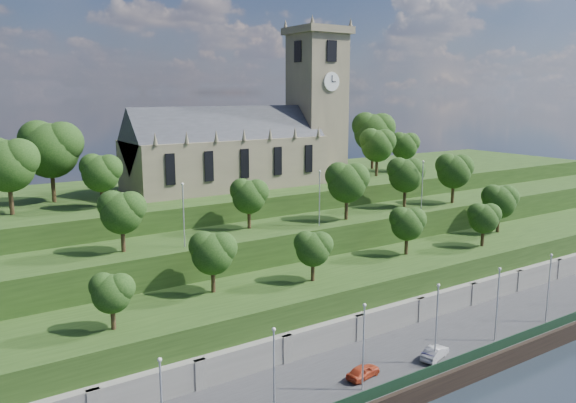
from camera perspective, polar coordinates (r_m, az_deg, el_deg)
ground at (r=64.68m, az=17.51°, el=-17.34°), size 320.00×320.00×0.00m
promenade at (r=67.69m, az=13.51°, el=-14.84°), size 160.00×12.00×2.00m
quay_wall at (r=64.15m, az=17.61°, el=-16.49°), size 160.00×0.50×2.20m
fence at (r=63.84m, az=17.22°, el=-15.10°), size 160.00×0.10×1.20m
retaining_wall at (r=70.87m, az=9.99°, el=-12.15°), size 160.00×2.10×5.00m
embankment_lower at (r=74.47m, az=6.82°, el=-9.65°), size 160.00×12.00×8.00m
embankment_upper at (r=82.07m, az=1.89°, el=-6.13°), size 160.00×10.00×12.00m
hilltop at (r=98.99m, az=-5.11°, el=-2.28°), size 160.00×32.00×15.00m
church at (r=93.53m, az=-3.67°, el=6.29°), size 38.60×12.35×27.60m
trees_lower at (r=75.83m, az=9.96°, el=-2.52°), size 67.96×8.77×7.79m
trees_upper at (r=82.92m, az=6.34°, el=2.06°), size 60.88×8.11×8.40m
trees_hilltop at (r=92.05m, az=-5.23°, el=5.84°), size 76.58×16.26×11.47m
lamp_posts_promenade at (r=61.76m, az=14.87°, el=-11.39°), size 60.36×0.36×8.81m
lamp_posts_upper at (r=77.22m, az=3.22°, el=0.79°), size 40.36×0.36×7.79m
car_left at (r=59.27m, az=7.64°, el=-16.73°), size 4.19×2.29×1.35m
car_middle at (r=64.41m, az=14.70°, el=-14.63°), size 4.41×2.61×1.37m
car_right at (r=64.75m, az=14.64°, el=-14.59°), size 4.29×2.92×1.15m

